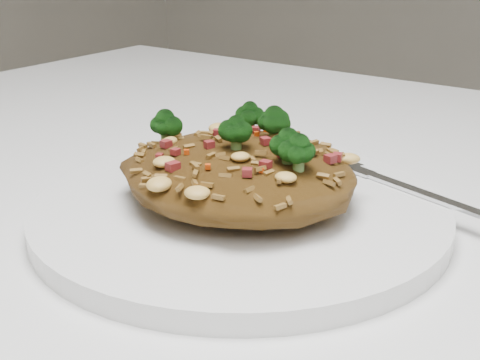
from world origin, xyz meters
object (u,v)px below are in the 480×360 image
dining_table (354,313)px  fork (396,184)px  fried_rice (241,162)px  plate (240,211)px

dining_table → fork: bearing=29.7°
fried_rice → dining_table: bearing=54.6°
dining_table → plate: plate is taller
dining_table → plate: (-0.05, -0.07, 0.10)m
plate → fried_rice: 0.03m
dining_table → fork: 0.11m
plate → fork: size_ratio=1.71×
dining_table → fork: (0.02, 0.01, 0.11)m
fork → dining_table: bearing=-134.2°
plate → fried_rice: (0.00, 0.00, 0.03)m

